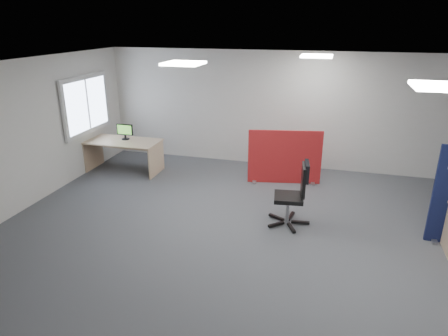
% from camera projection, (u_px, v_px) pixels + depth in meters
% --- Properties ---
extents(floor, '(9.00, 9.00, 0.00)m').
position_uv_depth(floor, '(264.00, 236.00, 6.55)').
color(floor, '#4D5054').
rests_on(floor, ground).
extents(ceiling, '(9.00, 7.00, 0.02)m').
position_uv_depth(ceiling, '(271.00, 68.00, 5.61)').
color(ceiling, white).
rests_on(ceiling, wall_back).
extents(wall_back, '(9.00, 0.02, 2.70)m').
position_uv_depth(wall_back, '(293.00, 111.00, 9.25)').
color(wall_back, silver).
rests_on(wall_back, floor).
extents(wall_front, '(9.00, 0.02, 2.70)m').
position_uv_depth(wall_front, '(186.00, 308.00, 2.92)').
color(wall_front, silver).
rests_on(wall_front, floor).
extents(wall_left, '(0.02, 7.00, 2.70)m').
position_uv_depth(wall_left, '(21.00, 137.00, 7.21)').
color(wall_left, silver).
rests_on(wall_left, floor).
extents(window, '(0.06, 1.70, 1.30)m').
position_uv_depth(window, '(87.00, 105.00, 8.93)').
color(window, white).
rests_on(window, wall_left).
extents(ceiling_lights, '(4.10, 4.10, 0.04)m').
position_uv_depth(ceiling_lights, '(299.00, 66.00, 6.14)').
color(ceiling_lights, white).
rests_on(ceiling_lights, ceiling).
extents(red_divider, '(1.54, 0.35, 1.17)m').
position_uv_depth(red_divider, '(285.00, 158.00, 8.51)').
color(red_divider, '#A91524').
rests_on(red_divider, floor).
extents(second_desk, '(1.68, 0.84, 0.73)m').
position_uv_depth(second_desk, '(124.00, 148.00, 9.24)').
color(second_desk, tan).
rests_on(second_desk, floor).
extents(monitor_second, '(0.39, 0.18, 0.36)m').
position_uv_depth(monitor_second, '(125.00, 131.00, 9.18)').
color(monitor_second, black).
rests_on(monitor_second, second_desk).
extents(office_chair, '(0.74, 0.74, 1.12)m').
position_uv_depth(office_chair, '(296.00, 190.00, 6.71)').
color(office_chair, black).
rests_on(office_chair, floor).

